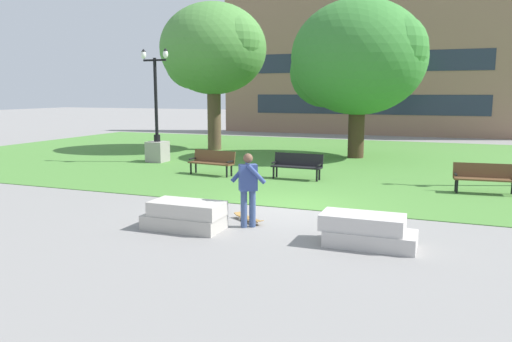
% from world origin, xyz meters
% --- Properties ---
extents(ground_plane, '(140.00, 140.00, 0.00)m').
position_xyz_m(ground_plane, '(0.00, 0.00, 0.00)').
color(ground_plane, gray).
extents(grass_lawn, '(40.00, 20.00, 0.02)m').
position_xyz_m(grass_lawn, '(0.00, 10.00, 0.01)').
color(grass_lawn, '#4C8438').
rests_on(grass_lawn, ground).
extents(concrete_block_center, '(1.82, 0.90, 0.64)m').
position_xyz_m(concrete_block_center, '(-1.54, -2.78, 0.31)').
color(concrete_block_center, '#B2ADA3').
rests_on(concrete_block_center, ground).
extents(concrete_block_left, '(1.89, 0.90, 0.64)m').
position_xyz_m(concrete_block_left, '(2.49, -2.54, 0.31)').
color(concrete_block_left, '#BCB7B2').
rests_on(concrete_block_left, ground).
extents(person_skateboarder, '(0.86, 0.42, 1.71)m').
position_xyz_m(person_skateboarder, '(-0.27, -2.11, 0.97)').
color(person_skateboarder, '#384C7A').
rests_on(person_skateboarder, ground).
extents(skateboard, '(0.95, 0.75, 0.14)m').
position_xyz_m(skateboard, '(-0.45, -1.66, 0.09)').
color(skateboard, olive).
rests_on(skateboard, ground).
extents(park_bench_near_right, '(1.84, 0.70, 0.90)m').
position_xyz_m(park_bench_near_right, '(5.02, 4.05, 0.54)').
color(park_bench_near_right, brown).
rests_on(park_bench_near_right, grass_lawn).
extents(park_bench_far_left, '(1.81, 0.58, 0.90)m').
position_xyz_m(park_bench_far_left, '(-1.03, 4.43, 0.54)').
color(park_bench_far_left, black).
rests_on(park_bench_far_left, grass_lawn).
extents(park_bench_far_right, '(1.86, 0.77, 0.90)m').
position_xyz_m(park_bench_far_right, '(-4.25, 4.17, 0.54)').
color(park_bench_far_right, brown).
rests_on(park_bench_far_right, grass_lawn).
extents(lamp_post_center, '(1.32, 0.80, 4.92)m').
position_xyz_m(lamp_post_center, '(-8.08, 6.46, 1.02)').
color(lamp_post_center, gray).
rests_on(lamp_post_center, grass_lawn).
extents(tree_far_right, '(6.50, 6.19, 7.27)m').
position_xyz_m(tree_far_right, '(-0.21, 11.12, 4.58)').
color(tree_far_right, '#42301E').
rests_on(tree_far_right, grass_lawn).
extents(tree_near_right, '(5.85, 5.57, 7.67)m').
position_xyz_m(tree_near_right, '(-7.89, 11.73, 5.24)').
color(tree_near_right, brown).
rests_on(tree_near_right, grass_lawn).
extents(building_facade_distant, '(22.05, 1.03, 10.38)m').
position_xyz_m(building_facade_distant, '(-1.75, 24.50, 5.18)').
color(building_facade_distant, '#8E6B56').
rests_on(building_facade_distant, ground).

